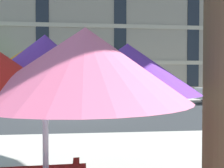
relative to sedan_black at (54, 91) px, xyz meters
name	(u,v)px	position (x,y,z in m)	size (l,w,h in m)	color
ground_plane	(76,114)	(1.60, -3.70, -0.95)	(120.00, 120.00, 0.00)	#2D3033
sidewalk_far	(81,100)	(1.60, 3.10, -0.89)	(56.00, 3.60, 0.12)	#B2ADA3
apartment_building	(84,23)	(1.60, 11.29, 7.05)	(40.59, 12.08, 16.00)	gray
sedan_black	(54,91)	(0.00, 0.00, 0.00)	(4.40, 1.98, 1.78)	black
sedan_silver	(144,90)	(5.88, 0.00, 0.00)	(4.40, 1.98, 1.78)	#A8AAB2
patio_umbrella	(45,68)	(1.87, -12.70, 0.94)	(3.24, 3.01, 2.23)	silver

